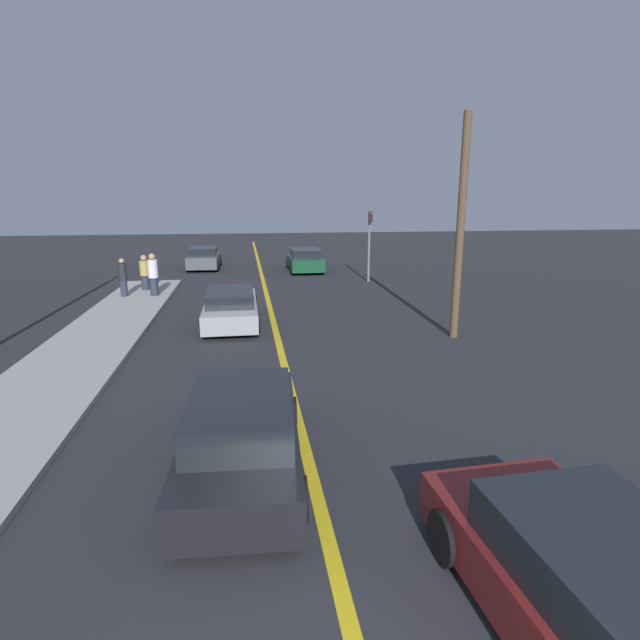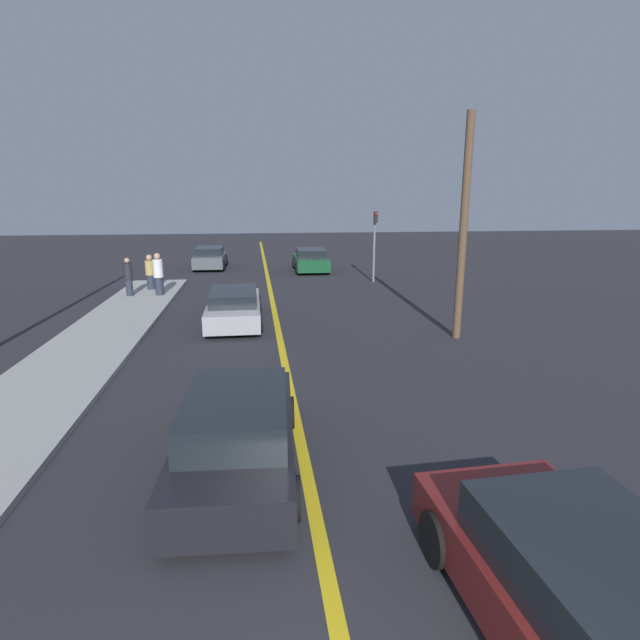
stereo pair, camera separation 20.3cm
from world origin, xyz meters
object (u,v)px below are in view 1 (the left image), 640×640
object	(u,v)px
car_ahead_center	(242,434)
utility_pole	(460,230)
pedestrian_mid_group	(123,277)
car_near_right_lane	(590,582)
car_oncoming_far	(204,258)
pedestrian_by_sign	(145,273)
traffic_light	(369,239)
car_far_distant	(231,307)
pedestrian_far_standing	(153,275)
car_parked_left_lot	(305,260)

from	to	relation	value
car_ahead_center	utility_pole	size ratio (longest dim) A/B	0.68
car_ahead_center	pedestrian_mid_group	world-z (taller)	pedestrian_mid_group
car_near_right_lane	car_oncoming_far	world-z (taller)	car_oncoming_far
pedestrian_by_sign	traffic_light	distance (m)	10.94
car_far_distant	pedestrian_by_sign	distance (m)	7.52
pedestrian_by_sign	traffic_light	bearing A→B (deg)	7.04
car_near_right_lane	pedestrian_far_standing	xyz separation A→B (m)	(-7.08, 18.31, 0.41)
traffic_light	utility_pole	bearing A→B (deg)	-89.47
car_far_distant	car_parked_left_lot	bearing A→B (deg)	71.55
car_near_right_lane	car_far_distant	world-z (taller)	car_near_right_lane
car_parked_left_lot	pedestrian_far_standing	size ratio (longest dim) A/B	2.30
car_far_distant	pedestrian_far_standing	size ratio (longest dim) A/B	2.64
car_ahead_center	pedestrian_far_standing	size ratio (longest dim) A/B	2.51
car_oncoming_far	pedestrian_by_sign	world-z (taller)	pedestrian_by_sign
car_near_right_lane	utility_pole	xyz separation A→B (m)	(3.18, 10.58, 2.69)
car_ahead_center	car_oncoming_far	xyz separation A→B (m)	(-2.29, 23.75, -0.00)
car_oncoming_far	traffic_light	bearing A→B (deg)	-34.80
car_oncoming_far	pedestrian_far_standing	size ratio (longest dim) A/B	2.21
car_parked_left_lot	pedestrian_by_sign	world-z (taller)	pedestrian_by_sign
car_parked_left_lot	traffic_light	bearing A→B (deg)	-57.37
car_parked_left_lot	pedestrian_by_sign	size ratio (longest dim) A/B	2.62
car_far_distant	traffic_light	size ratio (longest dim) A/B	1.34
car_ahead_center	traffic_light	bearing A→B (deg)	72.81
car_oncoming_far	utility_pole	distance (m)	19.14
traffic_light	car_oncoming_far	bearing A→B (deg)	144.27
car_far_distant	utility_pole	distance (m)	7.93
car_ahead_center	traffic_light	xyz separation A→B (m)	(6.42, 17.48, 1.57)
traffic_light	car_parked_left_lot	bearing A→B (deg)	122.02
car_near_right_lane	car_oncoming_far	xyz separation A→B (m)	(-5.63, 27.37, 0.02)
car_parked_left_lot	pedestrian_by_sign	bearing A→B (deg)	-143.89
pedestrian_mid_group	pedestrian_by_sign	bearing A→B (deg)	67.57
car_near_right_lane	car_oncoming_far	bearing A→B (deg)	98.80
car_ahead_center	car_near_right_lane	bearing A→B (deg)	-44.34
car_ahead_center	car_oncoming_far	size ratio (longest dim) A/B	1.14
utility_pole	pedestrian_mid_group	bearing A→B (deg)	146.19
pedestrian_mid_group	pedestrian_far_standing	bearing A→B (deg)	1.25
pedestrian_far_standing	car_oncoming_far	bearing A→B (deg)	80.91
car_near_right_lane	car_oncoming_far	distance (m)	27.94
pedestrian_mid_group	pedestrian_by_sign	xyz separation A→B (m)	(0.61, 1.49, -0.03)
car_far_distant	traffic_light	world-z (taller)	traffic_light
utility_pole	pedestrian_far_standing	bearing A→B (deg)	143.00
car_ahead_center	pedestrian_by_sign	bearing A→B (deg)	108.10
car_ahead_center	car_far_distant	distance (m)	9.78
car_ahead_center	pedestrian_by_sign	distance (m)	16.73
car_oncoming_far	pedestrian_mid_group	distance (m)	9.48
car_oncoming_far	pedestrian_by_sign	size ratio (longest dim) A/B	2.52
traffic_light	utility_pole	distance (m)	10.57
traffic_light	utility_pole	size ratio (longest dim) A/B	0.54
car_far_distant	pedestrian_mid_group	size ratio (longest dim) A/B	2.95
pedestrian_by_sign	car_near_right_lane	bearing A→B (deg)	-68.71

